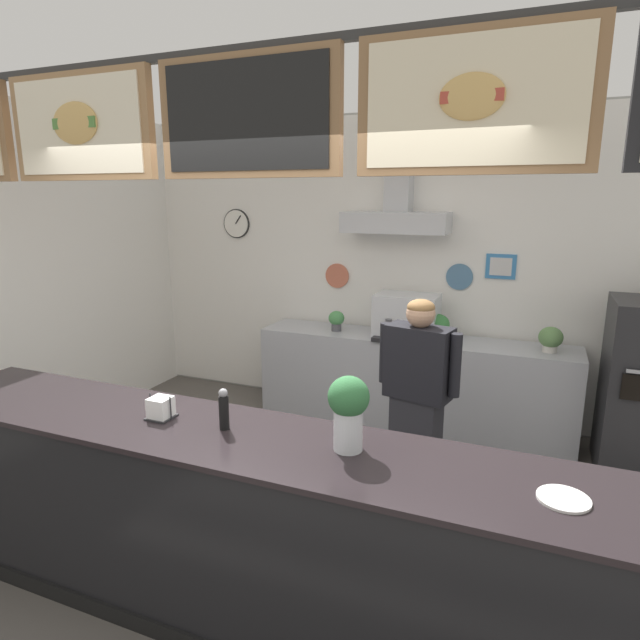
# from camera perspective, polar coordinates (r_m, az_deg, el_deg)

# --- Properties ---
(ground_plane) EXTENTS (6.94, 6.94, 0.00)m
(ground_plane) POSITION_cam_1_polar(r_m,az_deg,el_deg) (3.67, -4.07, -24.50)
(ground_plane) COLOR #514C47
(back_wall_assembly) EXTENTS (5.78, 3.16, 3.04)m
(back_wall_assembly) POSITION_cam_1_polar(r_m,az_deg,el_deg) (5.34, 7.94, 6.41)
(back_wall_assembly) COLOR #9E9E99
(back_wall_assembly) RESTS_ON ground_plane
(service_counter) EXTENTS (4.18, 0.70, 1.05)m
(service_counter) POSITION_cam_1_polar(r_m,az_deg,el_deg) (3.06, -8.04, -21.05)
(service_counter) COLOR black
(service_counter) RESTS_ON ground_plane
(back_prep_counter) EXTENTS (3.03, 0.56, 0.90)m
(back_prep_counter) POSITION_cam_1_polar(r_m,az_deg,el_deg) (5.38, 9.68, -6.57)
(back_prep_counter) COLOR #A3A5AD
(back_prep_counter) RESTS_ON ground_plane
(shop_worker) EXTENTS (0.61, 0.31, 1.54)m
(shop_worker) POSITION_cam_1_polar(r_m,az_deg,el_deg) (3.96, 10.31, -8.02)
(shop_worker) COLOR #232328
(shop_worker) RESTS_ON ground_plane
(espresso_machine) EXTENTS (0.59, 0.48, 0.42)m
(espresso_machine) POSITION_cam_1_polar(r_m,az_deg,el_deg) (5.18, 9.21, 0.35)
(espresso_machine) COLOR silver
(espresso_machine) RESTS_ON back_prep_counter
(potted_basil) EXTENTS (0.16, 0.16, 0.20)m
(potted_basil) POSITION_cam_1_polar(r_m,az_deg,el_deg) (5.40, 1.76, 0.04)
(potted_basil) COLOR #4C4C51
(potted_basil) RESTS_ON back_prep_counter
(potted_oregano) EXTENTS (0.22, 0.22, 0.26)m
(potted_oregano) POSITION_cam_1_polar(r_m,az_deg,el_deg) (5.13, 12.44, -0.62)
(potted_oregano) COLOR beige
(potted_oregano) RESTS_ON back_prep_counter
(potted_sage) EXTENTS (0.20, 0.20, 0.22)m
(potted_sage) POSITION_cam_1_polar(r_m,az_deg,el_deg) (5.08, 23.38, -1.82)
(potted_sage) COLOR beige
(potted_sage) RESTS_ON back_prep_counter
(basil_vase) EXTENTS (0.20, 0.20, 0.37)m
(basil_vase) POSITION_cam_1_polar(r_m,az_deg,el_deg) (2.55, 3.05, -9.66)
(basil_vase) COLOR silver
(basil_vase) RESTS_ON service_counter
(condiment_plate) EXTENTS (0.21, 0.21, 0.01)m
(condiment_plate) POSITION_cam_1_polar(r_m,az_deg,el_deg) (2.45, 24.53, -16.95)
(condiment_plate) COLOR white
(condiment_plate) RESTS_ON service_counter
(napkin_holder) EXTENTS (0.14, 0.13, 0.13)m
(napkin_holder) POSITION_cam_1_polar(r_m,az_deg,el_deg) (3.07, -16.61, -9.04)
(napkin_holder) COLOR #262628
(napkin_holder) RESTS_ON service_counter
(pepper_grinder) EXTENTS (0.05, 0.05, 0.22)m
(pepper_grinder) POSITION_cam_1_polar(r_m,az_deg,el_deg) (2.84, -10.22, -9.35)
(pepper_grinder) COLOR black
(pepper_grinder) RESTS_ON service_counter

